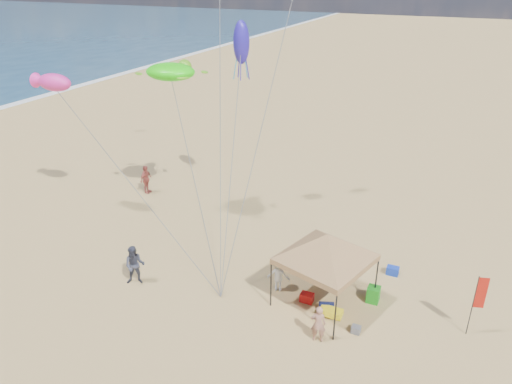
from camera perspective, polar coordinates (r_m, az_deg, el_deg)
ground at (r=20.48m, az=-3.60°, el=-13.49°), size 280.00×280.00×0.00m
canopy_tent at (r=19.08m, az=8.40°, el=-5.30°), size 5.95×5.95×3.83m
feather_flag at (r=19.87m, az=24.86°, el=-11.10°), size 0.39×0.14×2.65m
cooler_red at (r=20.77m, az=6.03°, el=-12.31°), size 0.54×0.38×0.38m
cooler_blue at (r=23.11m, az=15.85°, el=-8.94°), size 0.54×0.38×0.38m
bag_navy at (r=20.44m, az=8.33°, el=-13.19°), size 0.69×0.54×0.36m
bag_orange at (r=24.12m, az=6.91°, el=-6.56°), size 0.54×0.69×0.36m
chair_green at (r=21.14m, az=13.70°, el=-11.68°), size 0.50×0.50×0.70m
chair_yellow at (r=22.76m, az=3.61°, el=-8.00°), size 0.50×0.50×0.70m
crate_grey at (r=19.59m, az=11.74°, el=-15.63°), size 0.34×0.30×0.28m
beach_cart at (r=20.13m, az=8.88°, el=-13.85°), size 0.90×0.50×0.24m
person_near_a at (r=18.62m, az=7.37°, el=-15.19°), size 0.64×0.50×1.55m
person_near_b at (r=21.96m, az=-14.13°, el=-8.40°), size 1.11×1.03×1.84m
person_near_c at (r=20.98m, az=2.69°, el=-9.73°), size 1.10×0.76×1.57m
person_far_a at (r=30.44m, az=-12.88°, el=1.46°), size 0.48×1.06×1.79m
turtle_kite at (r=25.30m, az=-10.09°, el=13.82°), size 3.01×2.62×0.86m
fish_kite at (r=27.13m, az=-22.73°, el=11.87°), size 2.25×1.67×0.90m
squid_kite at (r=26.08m, az=-1.74°, el=17.28°), size 1.01×1.01×2.22m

